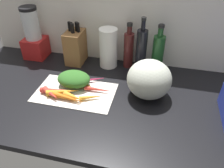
% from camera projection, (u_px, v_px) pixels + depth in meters
% --- Properties ---
extents(ground_plane, '(1.70, 0.80, 0.03)m').
position_uv_depth(ground_plane, '(105.00, 98.00, 1.16)').
color(ground_plane, black).
extents(wall_back, '(1.70, 0.03, 0.60)m').
position_uv_depth(wall_back, '(121.00, 13.00, 1.28)').
color(wall_back, silver).
rests_on(wall_back, ground_plane).
extents(cutting_board, '(0.41, 0.25, 0.01)m').
position_uv_depth(cutting_board, '(75.00, 92.00, 1.17)').
color(cutting_board, beige).
rests_on(cutting_board, ground_plane).
extents(carrot_0, '(0.11, 0.07, 0.03)m').
position_uv_depth(carrot_0, '(85.00, 84.00, 1.20)').
color(carrot_0, orange).
rests_on(carrot_0, cutting_board).
extents(carrot_1, '(0.15, 0.03, 0.03)m').
position_uv_depth(carrot_1, '(54.00, 91.00, 1.15)').
color(carrot_1, red).
rests_on(carrot_1, cutting_board).
extents(carrot_2, '(0.13, 0.07, 0.02)m').
position_uv_depth(carrot_2, '(92.00, 97.00, 1.12)').
color(carrot_2, orange).
rests_on(carrot_2, cutting_board).
extents(carrot_3, '(0.17, 0.05, 0.03)m').
position_uv_depth(carrot_3, '(68.00, 98.00, 1.10)').
color(carrot_3, orange).
rests_on(carrot_3, cutting_board).
extents(carrot_4, '(0.17, 0.10, 0.02)m').
position_uv_depth(carrot_4, '(90.00, 80.00, 1.23)').
color(carrot_4, '#B2264C').
rests_on(carrot_4, cutting_board).
extents(carrot_5, '(0.15, 0.03, 0.02)m').
position_uv_depth(carrot_5, '(99.00, 90.00, 1.16)').
color(carrot_5, red).
rests_on(carrot_5, cutting_board).
extents(carrot_6, '(0.11, 0.06, 0.03)m').
position_uv_depth(carrot_6, '(73.00, 97.00, 1.11)').
color(carrot_6, orange).
rests_on(carrot_6, cutting_board).
extents(carrot_7, '(0.11, 0.09, 0.02)m').
position_uv_depth(carrot_7, '(72.00, 79.00, 1.24)').
color(carrot_7, red).
rests_on(carrot_7, cutting_board).
extents(carrot_8, '(0.18, 0.06, 0.03)m').
position_uv_depth(carrot_8, '(58.00, 90.00, 1.15)').
color(carrot_8, red).
rests_on(carrot_8, cutting_board).
extents(carrot_9, '(0.17, 0.09, 0.03)m').
position_uv_depth(carrot_9, '(63.00, 92.00, 1.14)').
color(carrot_9, orange).
rests_on(carrot_9, cutting_board).
extents(carrot_10, '(0.12, 0.09, 0.03)m').
position_uv_depth(carrot_10, '(51.00, 94.00, 1.13)').
color(carrot_10, red).
rests_on(carrot_10, cutting_board).
extents(carrot_greens_pile, '(0.18, 0.14, 0.08)m').
position_uv_depth(carrot_greens_pile, '(74.00, 79.00, 1.20)').
color(carrot_greens_pile, '#2D6023').
rests_on(carrot_greens_pile, cutting_board).
extents(winter_squash, '(0.22, 0.22, 0.19)m').
position_uv_depth(winter_squash, '(149.00, 79.00, 1.10)').
color(winter_squash, '#B2B7A8').
rests_on(winter_squash, ground_plane).
extents(knife_block, '(0.10, 0.15, 0.25)m').
position_uv_depth(knife_block, '(75.00, 47.00, 1.37)').
color(knife_block, brown).
rests_on(knife_block, ground_plane).
extents(blender_appliance, '(0.13, 0.13, 0.32)m').
position_uv_depth(blender_appliance, '(34.00, 36.00, 1.41)').
color(blender_appliance, red).
rests_on(blender_appliance, ground_plane).
extents(paper_towel_roll, '(0.11, 0.11, 0.24)m').
position_uv_depth(paper_towel_roll, '(108.00, 48.00, 1.33)').
color(paper_towel_roll, white).
rests_on(paper_towel_roll, ground_plane).
extents(bottle_0, '(0.06, 0.06, 0.27)m').
position_uv_depth(bottle_0, '(129.00, 49.00, 1.32)').
color(bottle_0, '#471919').
rests_on(bottle_0, ground_plane).
extents(bottle_1, '(0.06, 0.06, 0.33)m').
position_uv_depth(bottle_1, '(141.00, 51.00, 1.26)').
color(bottle_1, black).
rests_on(bottle_1, ground_plane).
extents(bottle_2, '(0.07, 0.07, 0.29)m').
position_uv_depth(bottle_2, '(158.00, 54.00, 1.26)').
color(bottle_2, '#19421E').
rests_on(bottle_2, ground_plane).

